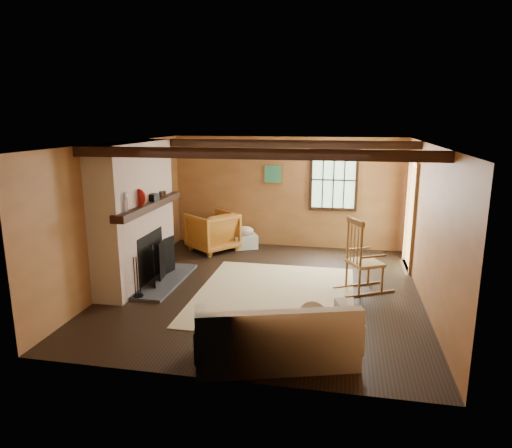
% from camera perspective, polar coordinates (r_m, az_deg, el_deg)
% --- Properties ---
extents(ground, '(5.50, 5.50, 0.00)m').
position_cam_1_polar(ground, '(7.68, 1.09, -8.16)').
color(ground, black).
rests_on(ground, ground).
extents(room_envelope, '(5.02, 5.52, 2.44)m').
position_cam_1_polar(room_envelope, '(7.46, 3.16, 4.22)').
color(room_envelope, '#AB673C').
rests_on(room_envelope, ground).
extents(fireplace, '(1.02, 2.30, 2.40)m').
position_cam_1_polar(fireplace, '(8.03, -14.73, 0.58)').
color(fireplace, brown).
rests_on(fireplace, ground).
extents(rug, '(2.50, 3.00, 0.01)m').
position_cam_1_polar(rug, '(7.46, 2.35, -8.79)').
color(rug, tan).
rests_on(rug, ground).
extents(rocking_chair, '(1.00, 0.83, 1.23)m').
position_cam_1_polar(rocking_chair, '(7.66, 13.18, -4.45)').
color(rocking_chair, tan).
rests_on(rocking_chair, ground).
extents(sofa, '(2.03, 1.34, 0.76)m').
position_cam_1_polar(sofa, '(5.47, 2.59, -14.28)').
color(sofa, beige).
rests_on(sofa, ground).
extents(firewood_pile, '(0.62, 0.11, 0.23)m').
position_cam_1_polar(firewood_pile, '(10.29, -7.21, -2.04)').
color(firewood_pile, brown).
rests_on(firewood_pile, ground).
extents(laundry_basket, '(0.61, 0.55, 0.30)m').
position_cam_1_polar(laundry_basket, '(10.00, -1.35, -2.17)').
color(laundry_basket, silver).
rests_on(laundry_basket, ground).
extents(basket_pillow, '(0.41, 0.34, 0.19)m').
position_cam_1_polar(basket_pillow, '(9.94, -1.36, -0.82)').
color(basket_pillow, beige).
rests_on(basket_pillow, laundry_basket).
extents(armchair, '(1.27, 1.27, 0.83)m').
position_cam_1_polar(armchair, '(9.80, -5.47, -0.93)').
color(armchair, '#BF6026').
rests_on(armchair, ground).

